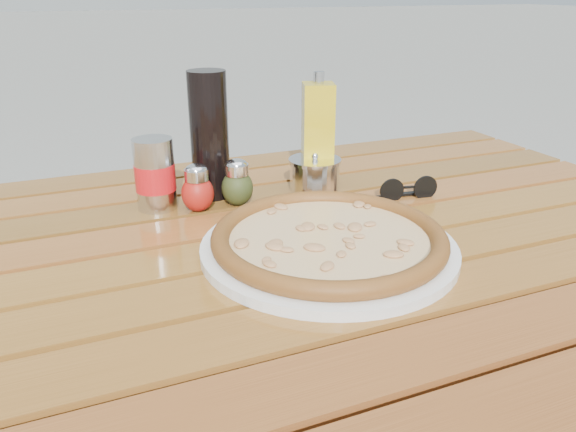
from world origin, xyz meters
name	(u,v)px	position (x,y,z in m)	size (l,w,h in m)	color
table	(293,284)	(0.00, 0.00, 0.67)	(1.40, 0.90, 0.75)	#391C0D
plate	(328,248)	(0.03, -0.06, 0.76)	(0.36, 0.36, 0.01)	silver
pizza	(329,238)	(0.03, -0.06, 0.77)	(0.39, 0.39, 0.03)	beige
pepper_shaker	(197,189)	(-0.10, 0.17, 0.79)	(0.06, 0.06, 0.08)	#B31E14
oregano_shaker	(237,183)	(-0.03, 0.17, 0.79)	(0.06, 0.06, 0.08)	#37411A
dark_bottle	(209,136)	(-0.06, 0.23, 0.86)	(0.07, 0.07, 0.22)	black
soda_can	(155,175)	(-0.16, 0.21, 0.81)	(0.08, 0.08, 0.12)	silver
olive_oil_cruet	(318,135)	(0.14, 0.21, 0.85)	(0.07, 0.07, 0.21)	#BB9F13
parmesan_tin	(315,174)	(0.12, 0.19, 0.78)	(0.10, 0.10, 0.07)	silver
sunglasses	(408,190)	(0.26, 0.08, 0.77)	(0.11, 0.04, 0.04)	black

